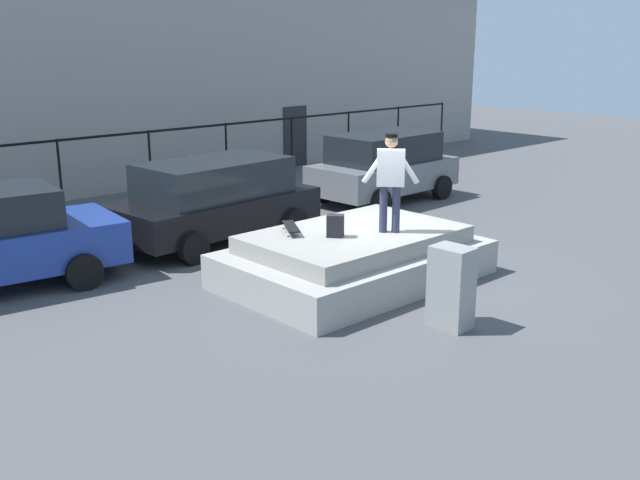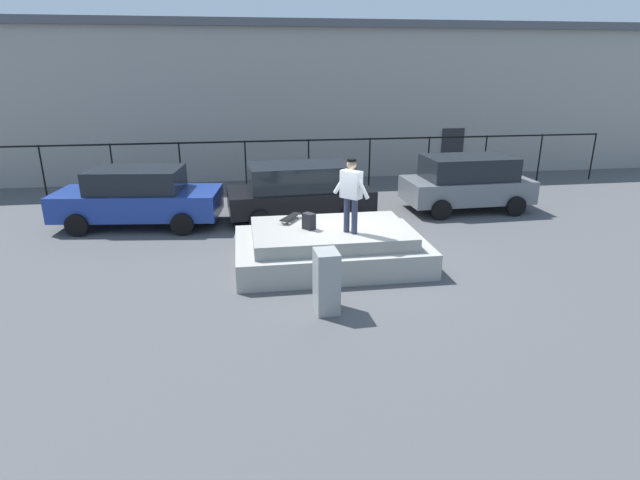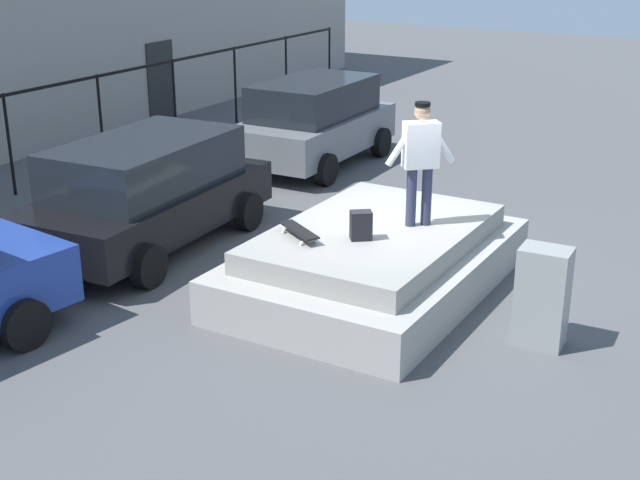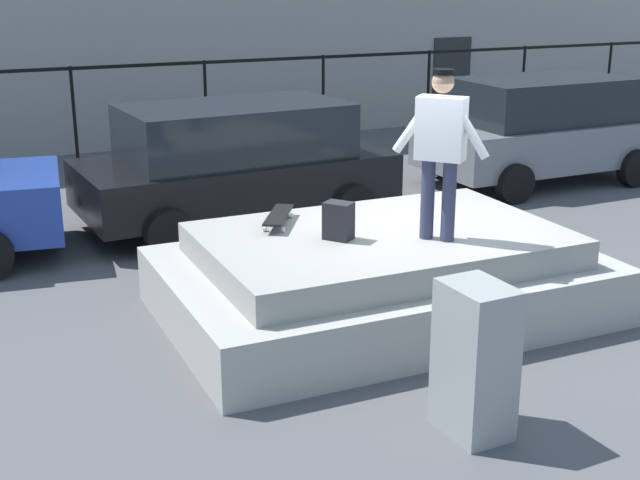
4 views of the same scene
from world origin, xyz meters
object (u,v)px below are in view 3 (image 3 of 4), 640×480
object	(u,v)px
car_grey_hatchback_far	(314,121)
car_black_hatchback_mid	(146,190)
backpack	(361,225)
skateboarder	(421,155)
skateboard	(299,230)
utility_box	(542,297)

from	to	relation	value
car_grey_hatchback_far	car_black_hatchback_mid	bearing A→B (deg)	-177.27
backpack	car_black_hatchback_mid	world-z (taller)	car_black_hatchback_mid
skateboarder	backpack	distance (m)	1.29
skateboard	backpack	world-z (taller)	backpack
skateboarder	car_black_hatchback_mid	xyz separation A→B (m)	(-0.67, 4.34, -0.99)
car_black_hatchback_mid	car_grey_hatchback_far	distance (m)	5.59
car_black_hatchback_mid	car_grey_hatchback_far	xyz separation A→B (m)	(5.58, 0.27, 0.02)
backpack	car_black_hatchback_mid	bearing A→B (deg)	139.14
car_grey_hatchback_far	skateboard	bearing A→B (deg)	-150.89
backpack	car_grey_hatchback_far	size ratio (longest dim) A/B	0.09
backpack	car_grey_hatchback_far	xyz separation A→B (m)	(5.83, 4.18, -0.16)
backpack	car_black_hatchback_mid	distance (m)	3.93
car_black_hatchback_mid	car_grey_hatchback_far	size ratio (longest dim) A/B	1.10
skateboard	backpack	size ratio (longest dim) A/B	2.08
skateboarder	car_grey_hatchback_far	world-z (taller)	skateboarder
skateboard	utility_box	xyz separation A→B (m)	(0.37, -3.22, -0.39)
skateboard	utility_box	world-z (taller)	utility_box
skateboard	backpack	bearing A→B (deg)	-63.80
backpack	skateboard	bearing A→B (deg)	168.90
car_grey_hatchback_far	utility_box	distance (m)	8.85
car_black_hatchback_mid	car_grey_hatchback_far	bearing A→B (deg)	2.73
car_grey_hatchback_far	skateboarder	bearing A→B (deg)	-136.88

